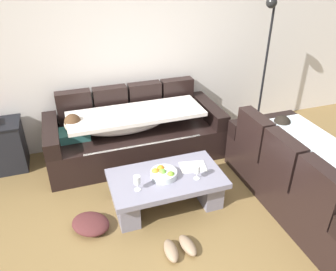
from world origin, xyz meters
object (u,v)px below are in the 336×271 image
object	(u,v)px
coffee_table	(166,187)
wine_glass_near_left	(137,180)
couch_along_wall	(133,134)
couch_near_window	(305,176)
fruit_bowl	(163,174)
open_magazine	(193,167)
floor_lamp	(265,60)
crumpled_garment	(91,224)
wine_glass_near_right	(197,169)
pair_of_shoes	(179,248)

from	to	relation	value
coffee_table	wine_glass_near_left	size ratio (longest dim) A/B	7.23
couch_along_wall	couch_near_window	xyz separation A→B (m)	(1.54, -1.51, 0.00)
couch_near_window	fruit_bowl	xyz separation A→B (m)	(-1.47, 0.42, 0.09)
couch_along_wall	open_magazine	bearing A→B (deg)	-67.48
couch_along_wall	fruit_bowl	distance (m)	1.10
floor_lamp	crumpled_garment	bearing A→B (deg)	-154.78
couch_near_window	floor_lamp	distance (m)	1.80
floor_lamp	crumpled_garment	size ratio (longest dim) A/B	4.88
couch_along_wall	wine_glass_near_left	world-z (taller)	couch_along_wall
wine_glass_near_right	floor_lamp	xyz separation A→B (m)	(1.55, 1.30, 0.62)
fruit_bowl	floor_lamp	xyz separation A→B (m)	(1.87, 1.16, 0.69)
couch_near_window	crumpled_garment	size ratio (longest dim) A/B	4.87
floor_lamp	pair_of_shoes	xyz separation A→B (m)	(-1.93, -1.82, -1.07)
couch_along_wall	wine_glass_near_right	xyz separation A→B (m)	(0.39, -1.23, 0.16)
couch_near_window	wine_glass_near_left	world-z (taller)	couch_near_window
coffee_table	pair_of_shoes	world-z (taller)	coffee_table
floor_lamp	pair_of_shoes	distance (m)	2.87
fruit_bowl	couch_along_wall	bearing A→B (deg)	93.47
wine_glass_near_left	floor_lamp	xyz separation A→B (m)	(2.18, 1.28, 0.62)
crumpled_garment	couch_along_wall	bearing A→B (deg)	58.22
wine_glass_near_left	floor_lamp	distance (m)	2.60
pair_of_shoes	crumpled_garment	size ratio (longest dim) A/B	0.78
coffee_table	fruit_bowl	bearing A→B (deg)	173.70
open_magazine	pair_of_shoes	size ratio (longest dim) A/B	0.89
wine_glass_near_left	pair_of_shoes	bearing A→B (deg)	-65.55
couch_along_wall	wine_glass_near_left	xyz separation A→B (m)	(-0.24, -1.21, 0.16)
open_magazine	floor_lamp	world-z (taller)	floor_lamp
pair_of_shoes	wine_glass_near_right	bearing A→B (deg)	54.02
crumpled_garment	wine_glass_near_right	bearing A→B (deg)	-1.92
wine_glass_near_right	coffee_table	bearing A→B (deg)	154.44
couch_near_window	wine_glass_near_right	world-z (taller)	couch_near_window
wine_glass_near_right	pair_of_shoes	world-z (taller)	wine_glass_near_right
couch_near_window	wine_glass_near_right	xyz separation A→B (m)	(-1.15, 0.28, 0.16)
couch_near_window	wine_glass_near_right	size ratio (longest dim) A/B	11.73
wine_glass_near_left	floor_lamp	size ratio (longest dim) A/B	0.09
fruit_bowl	floor_lamp	bearing A→B (deg)	31.77
coffee_table	pair_of_shoes	distance (m)	0.70
wine_glass_near_right	floor_lamp	world-z (taller)	floor_lamp
wine_glass_near_left	coffee_table	bearing A→B (deg)	18.88
couch_near_window	crumpled_garment	bearing A→B (deg)	82.15
couch_near_window	floor_lamp	xyz separation A→B (m)	(0.40, 1.58, 0.78)
floor_lamp	pair_of_shoes	bearing A→B (deg)	-136.65
wine_glass_near_left	open_magazine	bearing A→B (deg)	15.11
couch_along_wall	wine_glass_near_right	distance (m)	1.30
couch_along_wall	wine_glass_near_left	distance (m)	1.25
fruit_bowl	wine_glass_near_right	size ratio (longest dim) A/B	1.69
open_magazine	floor_lamp	size ratio (longest dim) A/B	0.14
fruit_bowl	wine_glass_near_left	size ratio (longest dim) A/B	1.69
wine_glass_near_left	open_magazine	size ratio (longest dim) A/B	0.59
wine_glass_near_right	open_magazine	distance (m)	0.23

